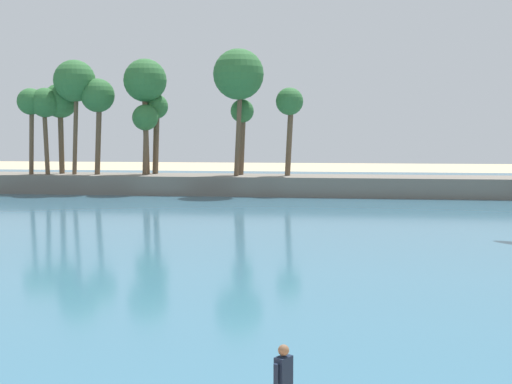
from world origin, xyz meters
TOP-DOWN VIEW (x-y plane):
  - sea at (0.00, 52.49)m, footprint 220.00×89.57m
  - palm_headland at (-2.88, 57.19)m, footprint 103.47×6.14m

SIDE VIEW (x-z plane):
  - sea at x=0.00m, z-range 0.00..0.06m
  - palm_headland at x=-2.88m, z-range -3.06..10.24m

